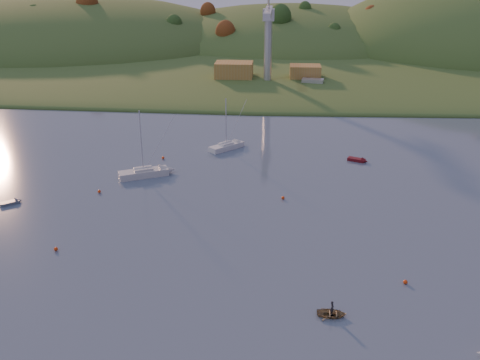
# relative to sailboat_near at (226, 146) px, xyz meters

# --- Properties ---
(far_shore) EXTENTS (620.00, 220.00, 1.50)m
(far_shore) POSITION_rel_sailboat_near_xyz_m (4.56, 165.41, -0.68)
(far_shore) COLOR #314E1F
(far_shore) RESTS_ON ground
(shore_slope) EXTENTS (640.00, 150.00, 7.00)m
(shore_slope) POSITION_rel_sailboat_near_xyz_m (4.56, 100.41, -0.68)
(shore_slope) COLOR #314E1F
(shore_slope) RESTS_ON ground
(hill_left) EXTENTS (170.00, 140.00, 44.00)m
(hill_left) POSITION_rel_sailboat_near_xyz_m (-85.44, 135.41, -0.68)
(hill_left) COLOR #314E1F
(hill_left) RESTS_ON ground
(hill_center) EXTENTS (140.00, 120.00, 36.00)m
(hill_center) POSITION_rel_sailboat_near_xyz_m (14.56, 145.41, -0.68)
(hill_center) COLOR #314E1F
(hill_center) RESTS_ON ground
(hillside_trees) EXTENTS (280.00, 50.00, 32.00)m
(hillside_trees) POSITION_rel_sailboat_near_xyz_m (4.56, 120.41, -0.68)
(hillside_trees) COLOR #1E4117
(hillside_trees) RESTS_ON ground
(wharf) EXTENTS (42.00, 16.00, 2.40)m
(wharf) POSITION_rel_sailboat_near_xyz_m (9.56, 57.41, 0.52)
(wharf) COLOR slate
(wharf) RESTS_ON ground
(shed_west) EXTENTS (11.00, 8.00, 4.80)m
(shed_west) POSITION_rel_sailboat_near_xyz_m (-3.44, 58.41, 4.12)
(shed_west) COLOR #A67837
(shed_west) RESTS_ON wharf
(shed_east) EXTENTS (9.00, 7.00, 4.00)m
(shed_east) POSITION_rel_sailboat_near_xyz_m (17.56, 59.41, 3.72)
(shed_east) COLOR #A67837
(shed_east) RESTS_ON wharf
(dock_crane) EXTENTS (3.20, 28.00, 20.30)m
(dock_crane) POSITION_rel_sailboat_near_xyz_m (6.56, 53.80, 16.49)
(dock_crane) COLOR #B7B7BC
(dock_crane) RESTS_ON wharf
(sailboat_near) EXTENTS (6.74, 6.80, 10.22)m
(sailboat_near) POSITION_rel_sailboat_near_xyz_m (0.00, 0.00, 0.00)
(sailboat_near) COLOR silver
(sailboat_near) RESTS_ON ground
(sailboat_far) EXTENTS (8.66, 5.92, 11.66)m
(sailboat_far) POSITION_rel_sailboat_near_xyz_m (-12.75, -15.63, 0.07)
(sailboat_far) COLOR beige
(sailboat_far) RESTS_ON ground
(canoe) EXTENTS (3.14, 2.28, 0.64)m
(canoe) POSITION_rel_sailboat_near_xyz_m (16.24, -52.96, -0.36)
(canoe) COLOR #8D774E
(canoe) RESTS_ON ground
(paddler) EXTENTS (0.39, 0.58, 1.56)m
(paddler) POSITION_rel_sailboat_near_xyz_m (16.24, -52.96, 0.10)
(paddler) COLOR black
(paddler) RESTS_ON ground
(red_tender) EXTENTS (3.92, 2.73, 1.27)m
(red_tender) POSITION_rel_sailboat_near_xyz_m (25.44, -5.30, -0.42)
(red_tender) COLOR #540C12
(red_tender) RESTS_ON ground
(grey_dinghy) EXTENTS (3.22, 2.96, 1.19)m
(grey_dinghy) POSITION_rel_sailboat_near_xyz_m (-29.86, -28.12, -0.44)
(grey_dinghy) COLOR #515D6B
(grey_dinghy) RESTS_ON ground
(work_vessel) EXTENTS (14.85, 7.55, 3.64)m
(work_vessel) POSITION_rel_sailboat_near_xyz_m (19.56, 53.41, 0.62)
(work_vessel) COLOR slate
(work_vessel) RESTS_ON ground
(buoy_0) EXTENTS (0.50, 0.50, 0.50)m
(buoy_0) POSITION_rel_sailboat_near_xyz_m (25.15, -46.23, -0.43)
(buoy_0) COLOR red
(buoy_0) RESTS_ON ground
(buoy_1) EXTENTS (0.50, 0.50, 0.50)m
(buoy_1) POSITION_rel_sailboat_near_xyz_m (11.19, -23.50, -0.43)
(buoy_1) COLOR red
(buoy_1) RESTS_ON ground
(buoy_2) EXTENTS (0.50, 0.50, 0.50)m
(buoy_2) POSITION_rel_sailboat_near_xyz_m (-18.13, -23.17, -0.43)
(buoy_2) COLOR red
(buoy_2) RESTS_ON ground
(buoy_3) EXTENTS (0.50, 0.50, 0.50)m
(buoy_3) POSITION_rel_sailboat_near_xyz_m (-11.28, -6.55, -0.43)
(buoy_3) COLOR red
(buoy_3) RESTS_ON ground
(buoy_4) EXTENTS (0.50, 0.50, 0.50)m
(buoy_4) POSITION_rel_sailboat_near_xyz_m (-17.72, -41.80, -0.43)
(buoy_4) COLOR red
(buoy_4) RESTS_ON ground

